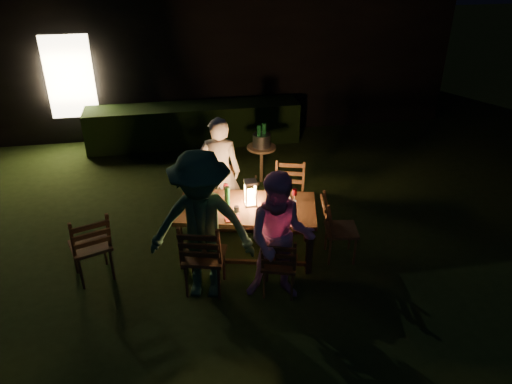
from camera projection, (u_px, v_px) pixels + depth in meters
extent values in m
plane|color=black|center=(248.00, 244.00, 7.03)|extent=(40.00, 40.00, 0.00)
cube|color=black|center=(206.00, 37.00, 11.62)|extent=(10.00, 4.00, 3.20)
cube|color=#FFE5B2|center=(70.00, 77.00, 9.60)|extent=(0.90, 0.06, 1.60)
cube|color=black|center=(194.00, 125.00, 10.00)|extent=(4.20, 0.70, 0.80)
cube|color=#442916|center=(247.00, 209.00, 6.48)|extent=(1.95, 1.28, 0.06)
cube|color=#442916|center=(181.00, 247.00, 6.39)|extent=(0.07, 0.07, 0.66)
cube|color=#442916|center=(191.00, 217.00, 7.03)|extent=(0.07, 0.07, 0.66)
cube|color=#442916|center=(309.00, 252.00, 6.30)|extent=(0.07, 0.07, 0.66)
cube|color=#442916|center=(307.00, 221.00, 6.95)|extent=(0.07, 0.07, 0.66)
cube|color=#442916|center=(205.00, 256.00, 5.96)|extent=(0.59, 0.57, 0.04)
cube|color=#442916|center=(200.00, 244.00, 5.63)|extent=(0.51, 0.28, 0.56)
cube|color=#442916|center=(280.00, 263.00, 5.95)|extent=(0.51, 0.49, 0.04)
cube|color=#442916|center=(279.00, 254.00, 5.67)|extent=(0.43, 0.25, 0.48)
cube|color=#442916|center=(220.00, 199.00, 7.30)|extent=(0.48, 0.46, 0.04)
cube|color=#442916|center=(220.00, 177.00, 7.33)|extent=(0.43, 0.21, 0.49)
cube|color=#442916|center=(288.00, 199.00, 7.24)|extent=(0.54, 0.53, 0.04)
cube|color=#442916|center=(290.00, 176.00, 7.27)|extent=(0.46, 0.27, 0.51)
cube|color=#442916|center=(341.00, 230.00, 6.55)|extent=(0.46, 0.48, 0.04)
cube|color=#442916|center=(329.00, 212.00, 6.42)|extent=(0.20, 0.44, 0.50)
cube|color=#442916|center=(90.00, 246.00, 6.17)|extent=(0.58, 0.57, 0.04)
cube|color=#442916|center=(90.00, 234.00, 5.88)|extent=(0.49, 0.30, 0.54)
imported|color=silver|center=(220.00, 172.00, 7.17)|extent=(0.68, 0.53, 1.66)
imported|color=#DF99D1|center=(280.00, 238.00, 5.69)|extent=(0.92, 0.79, 1.64)
imported|color=#2D5A3E|center=(202.00, 227.00, 5.68)|extent=(1.34, 0.96, 1.88)
cube|color=white|center=(251.00, 204.00, 6.50)|extent=(0.15, 0.15, 0.03)
cube|color=white|center=(250.00, 182.00, 6.35)|extent=(0.16, 0.16, 0.03)
cylinder|color=#FF9E3F|center=(251.00, 196.00, 6.45)|extent=(0.09, 0.09, 0.18)
cylinder|color=white|center=(207.00, 197.00, 6.69)|extent=(0.25, 0.25, 0.01)
cylinder|color=white|center=(202.00, 214.00, 6.30)|extent=(0.25, 0.25, 0.01)
cylinder|color=white|center=(281.00, 199.00, 6.63)|extent=(0.25, 0.25, 0.01)
cylinder|color=white|center=(281.00, 216.00, 6.25)|extent=(0.25, 0.25, 0.01)
cylinder|color=#0F471E|center=(227.00, 197.00, 6.41)|extent=(0.07, 0.07, 0.28)
cube|color=red|center=(233.00, 219.00, 6.19)|extent=(0.18, 0.14, 0.01)
cube|color=red|center=(289.00, 220.00, 6.17)|extent=(0.18, 0.14, 0.01)
cube|color=black|center=(195.00, 217.00, 6.24)|extent=(0.14, 0.07, 0.01)
cylinder|color=#836141|center=(262.00, 147.00, 8.39)|extent=(0.49, 0.49, 0.04)
cylinder|color=#836141|center=(261.00, 165.00, 8.55)|extent=(0.06, 0.06, 0.64)
cylinder|color=#A5A8AD|center=(262.00, 140.00, 8.33)|extent=(0.30, 0.30, 0.22)
cylinder|color=#0F471E|center=(259.00, 139.00, 8.27)|extent=(0.07, 0.07, 0.32)
cylinder|color=#0F471E|center=(264.00, 137.00, 8.35)|extent=(0.07, 0.07, 0.32)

